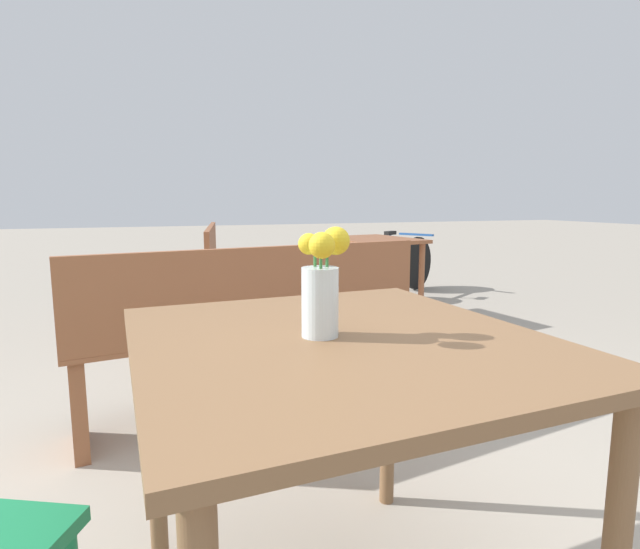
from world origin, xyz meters
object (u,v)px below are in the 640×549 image
object	(u,v)px
bicycle	(397,266)
table_back	(373,252)
table_front	(339,377)
flower_vase	(322,289)
bench_middle	(201,275)
bench_near	(255,326)

from	to	relation	value
bicycle	table_back	bearing A→B (deg)	-129.23
table_front	bicycle	xyz separation A→B (m)	(2.29, 3.90, -0.33)
flower_vase	table_back	bearing A→B (deg)	62.13
table_front	bench_middle	xyz separation A→B (m)	(0.04, 3.07, -0.20)
bicycle	bench_middle	bearing A→B (deg)	-159.85
bench_near	flower_vase	bearing A→B (deg)	-95.37
table_front	bench_middle	distance (m)	3.08
bench_near	table_back	size ratio (longest dim) A/B	1.86
table_front	flower_vase	size ratio (longest dim) A/B	4.09
flower_vase	bench_middle	bearing A→B (deg)	88.59
table_front	bicycle	size ratio (longest dim) A/B	0.75
flower_vase	bench_near	bearing A→B (deg)	84.63
table_front	bench_middle	bearing A→B (deg)	89.31
bench_near	bicycle	world-z (taller)	bench_near
bench_near	bicycle	distance (m)	3.45
flower_vase	bicycle	distance (m)	4.57
bench_middle	bicycle	size ratio (longest dim) A/B	1.16
table_back	bicycle	size ratio (longest dim) A/B	0.68
table_back	bicycle	distance (m)	1.25
flower_vase	bicycle	size ratio (longest dim) A/B	0.18
table_front	table_back	distance (m)	3.32
flower_vase	bench_near	size ratio (longest dim) A/B	0.14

